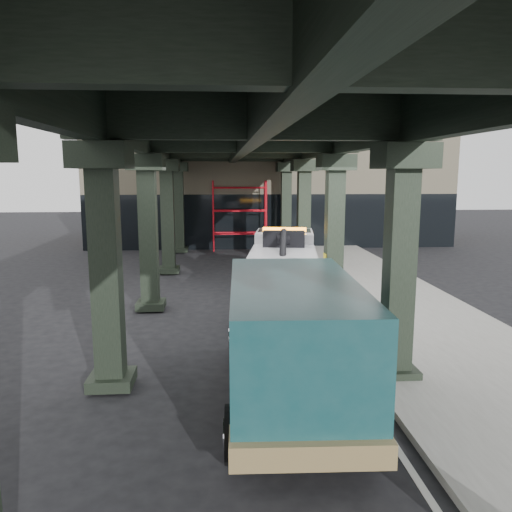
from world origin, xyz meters
name	(u,v)px	position (x,y,z in m)	size (l,w,h in m)	color
ground	(260,326)	(0.00, 0.00, 0.00)	(90.00, 90.00, 0.00)	black
sidewalk	(388,303)	(4.50, 2.00, 0.07)	(5.00, 40.00, 0.15)	gray
lane_stripe	(306,307)	(1.70, 2.00, 0.01)	(0.12, 38.00, 0.01)	silver
viaduct	(242,139)	(-0.40, 2.00, 5.46)	(7.40, 32.00, 6.40)	black
building	(266,179)	(2.00, 20.00, 4.00)	(22.00, 10.00, 8.00)	#C6B793
scaffolding	(240,214)	(0.00, 14.64, 2.11)	(3.08, 0.88, 4.00)	red
tow_truck	(283,266)	(1.06, 2.97, 1.23)	(3.15, 7.87, 2.51)	black
towed_van	(291,336)	(0.21, -4.94, 1.34)	(2.67, 6.24, 2.50)	#134145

